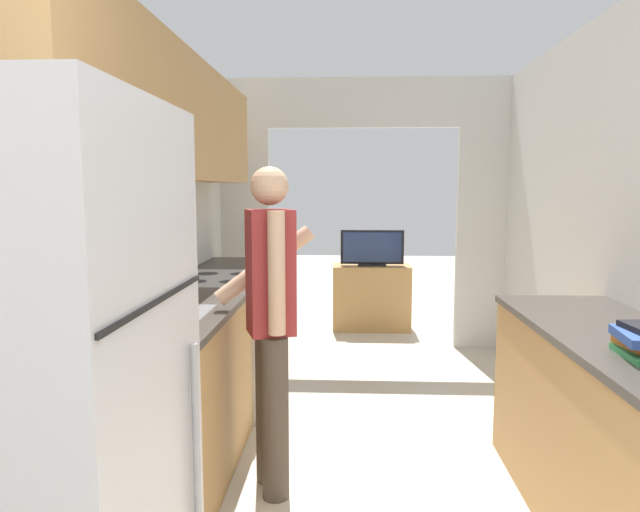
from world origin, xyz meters
name	(u,v)px	position (x,y,z in m)	size (l,w,h in m)	color
wall_left	(117,183)	(-1.28, 2.09, 1.53)	(0.38, 7.00, 2.50)	silver
wall_far_with_doorway	(362,194)	(0.00, 4.63, 1.45)	(3.05, 0.06, 2.50)	silver
counter_left	(194,370)	(-1.03, 2.47, 0.45)	(0.62, 3.29, 0.89)	#B2844C
refrigerator	(18,446)	(-0.95, 0.61, 0.86)	(0.77, 0.72, 1.71)	#B7B7BC
range_oven	(220,340)	(-1.02, 3.11, 0.45)	(0.66, 0.78, 1.03)	#B7B7BC
person	(271,322)	(-0.50, 1.98, 0.86)	(0.51, 0.45, 1.60)	#4C4238
tv_cabinet	(371,297)	(0.12, 5.31, 0.34)	(0.82, 0.42, 0.69)	#B2844C
television	(372,248)	(0.12, 5.27, 0.87)	(0.66, 0.16, 0.38)	black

